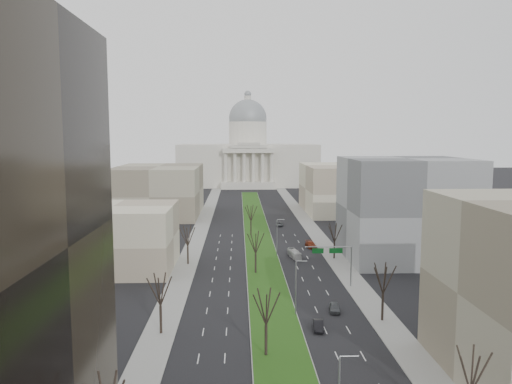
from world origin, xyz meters
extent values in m
plane|color=black|center=(0.00, 120.00, 0.00)|extent=(600.00, 600.00, 0.00)
cube|color=#999993|center=(0.00, 119.00, 0.07)|extent=(8.00, 222.00, 0.15)
cube|color=#204612|center=(0.00, 119.00, 0.17)|extent=(7.70, 221.70, 0.06)
cube|color=gray|center=(-17.50, 95.00, 0.07)|extent=(5.00, 330.00, 0.15)
cube|color=gray|center=(17.50, 95.00, 0.07)|extent=(5.00, 330.00, 0.15)
cube|color=beige|center=(0.00, 270.00, 12.00)|extent=(80.00, 40.00, 24.00)
cube|color=beige|center=(0.00, 247.00, 2.00)|extent=(30.00, 6.00, 4.00)
cube|color=beige|center=(0.00, 247.00, 21.00)|extent=(28.00, 5.00, 2.50)
cube|color=beige|center=(0.00, 247.00, 23.00)|extent=(20.00, 5.00, 1.80)
cube|color=beige|center=(0.00, 247.00, 24.60)|extent=(12.00, 5.00, 1.60)
cylinder|color=beige|center=(0.00, 270.00, 30.00)|extent=(22.00, 22.00, 14.00)
sphere|color=gray|center=(0.00, 270.00, 39.00)|extent=(22.00, 22.00, 22.00)
cylinder|color=beige|center=(0.00, 270.00, 50.00)|extent=(4.00, 4.00, 4.00)
sphere|color=gray|center=(0.00, 270.00, 53.00)|extent=(4.00, 4.00, 4.00)
cylinder|color=beige|center=(-12.50, 247.00, 12.00)|extent=(2.00, 2.00, 16.00)
cylinder|color=beige|center=(-7.50, 247.00, 12.00)|extent=(2.00, 2.00, 16.00)
cylinder|color=beige|center=(-2.50, 247.00, 12.00)|extent=(2.00, 2.00, 16.00)
cylinder|color=beige|center=(2.50, 247.00, 12.00)|extent=(2.00, 2.00, 16.00)
cylinder|color=beige|center=(7.50, 247.00, 12.00)|extent=(2.00, 2.00, 16.00)
cylinder|color=beige|center=(12.50, 247.00, 12.00)|extent=(2.00, 2.00, 16.00)
cube|color=tan|center=(-33.00, 85.00, 7.00)|extent=(26.00, 22.00, 14.00)
cube|color=slate|center=(34.00, 92.00, 12.00)|extent=(28.00, 26.00, 24.00)
cube|color=gray|center=(-35.00, 160.00, 9.00)|extent=(30.00, 40.00, 18.00)
cube|color=tan|center=(35.00, 165.00, 9.00)|extent=(30.00, 40.00, 18.00)
cylinder|color=black|center=(-17.20, 48.00, 2.16)|extent=(0.40, 0.40, 4.32)
cylinder|color=black|center=(-17.20, 88.00, 2.11)|extent=(0.40, 0.40, 4.22)
cylinder|color=black|center=(17.20, 52.00, 2.21)|extent=(0.40, 0.40, 4.42)
cylinder|color=black|center=(17.20, 92.00, 2.02)|extent=(0.40, 0.40, 4.03)
cylinder|color=black|center=(-2.00, 40.00, 2.16)|extent=(0.40, 0.40, 4.32)
cylinder|color=black|center=(-2.00, 80.00, 2.16)|extent=(0.40, 0.40, 4.32)
cylinder|color=black|center=(-2.00, 120.00, 2.16)|extent=(0.40, 0.40, 4.32)
cylinder|color=gray|center=(4.60, 20.00, 9.10)|extent=(1.80, 0.12, 0.12)
cylinder|color=gray|center=(3.70, 55.00, 4.50)|extent=(0.20, 0.20, 9.00)
cylinder|color=gray|center=(4.60, 55.00, 9.10)|extent=(1.80, 0.12, 0.12)
cylinder|color=gray|center=(3.70, 95.00, 4.50)|extent=(0.20, 0.20, 9.00)
cylinder|color=gray|center=(4.60, 95.00, 9.10)|extent=(1.80, 0.12, 0.12)
cylinder|color=gray|center=(16.20, 70.00, 4.00)|extent=(0.24, 0.24, 8.00)
cylinder|color=gray|center=(11.70, 70.00, 8.00)|extent=(9.00, 0.18, 0.18)
cube|color=#0C591E|center=(13.20, 70.08, 7.20)|extent=(2.60, 0.08, 1.00)
cube|color=#0C591E|center=(9.70, 70.08, 7.20)|extent=(2.20, 0.08, 1.00)
imported|color=#4E5256|center=(10.41, 56.47, 0.71)|extent=(2.23, 4.38, 1.43)
imported|color=black|center=(6.45, 48.74, 0.70)|extent=(1.90, 4.37, 1.40)
imported|color=maroon|center=(13.35, 104.19, 0.78)|extent=(2.79, 5.60, 1.56)
imported|color=#4C4F54|center=(7.69, 135.43, 0.63)|extent=(2.60, 4.74, 1.26)
imported|color=silver|center=(7.79, 93.17, 0.98)|extent=(2.79, 7.24, 1.97)
camera|label=1|loc=(-5.59, -23.73, 29.47)|focal=35.00mm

